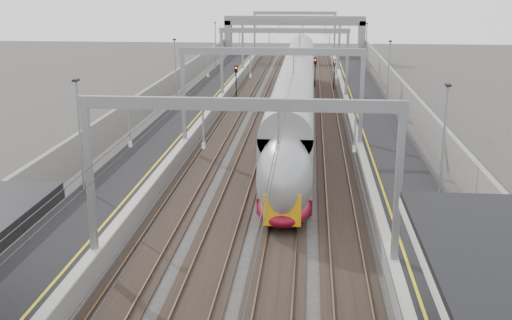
# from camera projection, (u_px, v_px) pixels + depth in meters

# --- Properties ---
(platform_left) EXTENTS (4.00, 120.00, 1.00)m
(platform_left) POSITION_uv_depth(u_px,v_px,m) (171.00, 136.00, 49.70)
(platform_left) COLOR black
(platform_left) RESTS_ON ground
(platform_right) EXTENTS (4.00, 120.00, 1.00)m
(platform_right) POSITION_uv_depth(u_px,v_px,m) (379.00, 140.00, 48.38)
(platform_right) COLOR black
(platform_right) RESTS_ON ground
(tracks) EXTENTS (11.40, 140.00, 0.20)m
(tracks) POSITION_uv_depth(u_px,v_px,m) (274.00, 143.00, 49.16)
(tracks) COLOR black
(tracks) RESTS_ON ground
(overhead_line) EXTENTS (13.00, 140.00, 6.60)m
(overhead_line) POSITION_uv_depth(u_px,v_px,m) (279.00, 54.00, 53.88)
(overhead_line) COLOR gray
(overhead_line) RESTS_ON platform_left
(overbridge) EXTENTS (22.00, 2.20, 6.90)m
(overbridge) POSITION_uv_depth(u_px,v_px,m) (295.00, 26.00, 100.56)
(overbridge) COLOR slate
(overbridge) RESTS_ON ground
(wall_left) EXTENTS (0.30, 120.00, 3.20)m
(wall_left) POSITION_uv_depth(u_px,v_px,m) (130.00, 121.00, 49.67)
(wall_left) COLOR slate
(wall_left) RESTS_ON ground
(wall_right) EXTENTS (0.30, 120.00, 3.20)m
(wall_right) POSITION_uv_depth(u_px,v_px,m) (423.00, 126.00, 47.83)
(wall_right) COLOR slate
(wall_right) RESTS_ON ground
(train) EXTENTS (2.90, 52.79, 4.57)m
(train) POSITION_uv_depth(u_px,v_px,m) (296.00, 102.00, 54.18)
(train) COLOR maroon
(train) RESTS_ON ground
(signal_green) EXTENTS (0.32, 0.32, 3.48)m
(signal_green) POSITION_uv_depth(u_px,v_px,m) (236.00, 76.00, 68.05)
(signal_green) COLOR black
(signal_green) RESTS_ON ground
(signal_red_near) EXTENTS (0.32, 0.32, 3.48)m
(signal_red_near) POSITION_uv_depth(u_px,v_px,m) (315.00, 67.00, 75.03)
(signal_red_near) COLOR black
(signal_red_near) RESTS_ON ground
(signal_red_far) EXTENTS (0.32, 0.32, 3.48)m
(signal_red_far) POSITION_uv_depth(u_px,v_px,m) (334.00, 69.00, 73.39)
(signal_red_far) COLOR black
(signal_red_far) RESTS_ON ground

